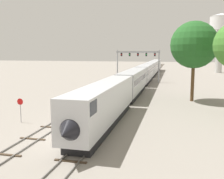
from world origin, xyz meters
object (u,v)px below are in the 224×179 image
object	(u,v)px
trackside_tree_mid	(194,45)
stop_sign	(20,107)
passenger_train	(146,73)
water_tower	(221,28)
signal_gantry	(138,59)

from	to	relation	value
trackside_tree_mid	stop_sign	bearing A→B (deg)	-137.49
passenger_train	water_tower	distance (m)	49.08
signal_gantry	water_tower	xyz separation A→B (m)	(27.04, 39.12, 11.15)
signal_gantry	stop_sign	distance (m)	45.97
passenger_train	trackside_tree_mid	world-z (taller)	trackside_tree_mid
passenger_train	water_tower	size ratio (longest dim) A/B	4.67
signal_gantry	trackside_tree_mid	world-z (taller)	trackside_tree_mid
stop_sign	trackside_tree_mid	xyz separation A→B (m)	(20.60, 18.88, 7.55)
signal_gantry	stop_sign	size ratio (longest dim) A/B	4.20
stop_sign	trackside_tree_mid	world-z (taller)	trackside_tree_mid
water_tower	trackside_tree_mid	size ratio (longest dim) A/B	1.73
stop_sign	trackside_tree_mid	size ratio (longest dim) A/B	0.22
passenger_train	trackside_tree_mid	distance (m)	28.64
trackside_tree_mid	passenger_train	bearing A→B (deg)	112.40
passenger_train	water_tower	world-z (taller)	water_tower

